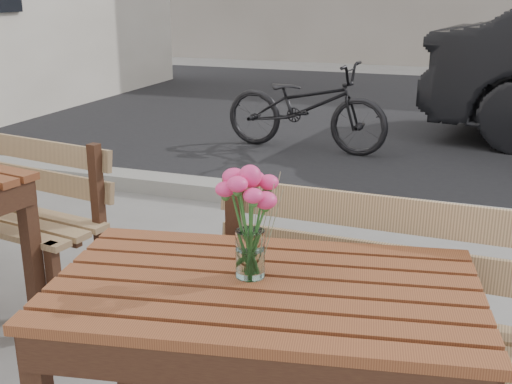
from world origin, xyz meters
TOP-DOWN VIEW (x-y plane):
  - street at (0.00, 5.06)m, footprint 30.00×8.12m
  - main_table at (-0.20, 0.19)m, footprint 1.34×0.93m
  - main_bench at (0.21, 0.58)m, footprint 1.54×0.49m
  - main_vase at (-0.26, 0.22)m, footprint 0.18×0.18m
  - bicycle at (-1.35, 4.74)m, footprint 1.74×0.75m

SIDE VIEW (x-z plane):
  - street at x=0.00m, z-range -0.03..0.09m
  - bicycle at x=-1.35m, z-range 0.00..0.89m
  - main_bench at x=0.21m, z-range 0.10..1.05m
  - main_table at x=-0.20m, z-range 0.25..1.01m
  - main_vase at x=-0.26m, z-range 0.80..1.14m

